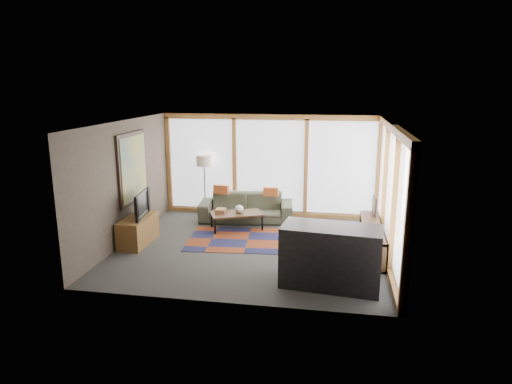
% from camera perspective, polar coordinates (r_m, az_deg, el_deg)
% --- Properties ---
extents(ground, '(5.50, 5.50, 0.00)m').
position_cam_1_polar(ground, '(9.62, -0.41, -6.94)').
color(ground, '#333330').
rests_on(ground, ground).
extents(room_envelope, '(5.52, 5.02, 2.62)m').
position_cam_1_polar(room_envelope, '(9.67, 3.06, 2.64)').
color(room_envelope, '#3E352C').
rests_on(room_envelope, ground).
extents(rug, '(2.72, 1.89, 0.01)m').
position_cam_1_polar(rug, '(10.05, -1.05, -5.99)').
color(rug, maroon).
rests_on(rug, ground).
extents(sofa, '(2.38, 1.15, 0.67)m').
position_cam_1_polar(sofa, '(11.36, -1.24, -1.93)').
color(sofa, '#33372A').
rests_on(sofa, ground).
extents(pillow_left, '(0.40, 0.17, 0.21)m').
position_cam_1_polar(pillow_left, '(11.36, -4.37, 0.32)').
color(pillow_left, '#B25123').
rests_on(pillow_left, sofa).
extents(pillow_right, '(0.37, 0.12, 0.20)m').
position_cam_1_polar(pillow_right, '(11.11, 1.86, 0.03)').
color(pillow_right, '#B25123').
rests_on(pillow_right, sofa).
extents(floor_lamp, '(0.40, 0.40, 1.58)m').
position_cam_1_polar(floor_lamp, '(11.79, -6.43, 0.83)').
color(floor_lamp, black).
rests_on(floor_lamp, ground).
extents(coffee_table, '(1.32, 1.01, 0.40)m').
position_cam_1_polar(coffee_table, '(10.72, -2.42, -3.65)').
color(coffee_table, '#332311').
rests_on(coffee_table, ground).
extents(book_stack, '(0.23, 0.29, 0.09)m').
position_cam_1_polar(book_stack, '(10.71, -4.43, -2.34)').
color(book_stack, brown).
rests_on(book_stack, coffee_table).
extents(vase, '(0.25, 0.25, 0.18)m').
position_cam_1_polar(vase, '(10.66, -2.13, -2.13)').
color(vase, beige).
rests_on(vase, coffee_table).
extents(bookshelf, '(0.40, 2.22, 0.56)m').
position_cam_1_polar(bookshelf, '(9.58, 14.29, -5.70)').
color(bookshelf, '#332311').
rests_on(bookshelf, ground).
extents(bowl_a, '(0.22, 0.22, 0.10)m').
position_cam_1_polar(bowl_a, '(9.00, 14.91, -4.79)').
color(bowl_a, black).
rests_on(bowl_a, bookshelf).
extents(bowl_b, '(0.20, 0.20, 0.09)m').
position_cam_1_polar(bowl_b, '(9.33, 14.20, -4.15)').
color(bowl_b, black).
rests_on(bowl_b, bookshelf).
extents(shelf_picture, '(0.07, 0.32, 0.42)m').
position_cam_1_polar(shelf_picture, '(10.17, 14.58, -1.72)').
color(shelf_picture, black).
rests_on(shelf_picture, bookshelf).
extents(tv_console, '(0.49, 1.17, 0.58)m').
position_cam_1_polar(tv_console, '(10.08, -14.51, -4.66)').
color(tv_console, brown).
rests_on(tv_console, ground).
extents(television, '(0.24, 0.96, 0.55)m').
position_cam_1_polar(television, '(9.96, -14.52, -1.49)').
color(television, black).
rests_on(television, tv_console).
extents(bar_counter, '(1.72, 0.95, 1.04)m').
position_cam_1_polar(bar_counter, '(7.83, 9.36, -7.94)').
color(bar_counter, black).
rests_on(bar_counter, ground).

